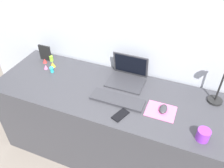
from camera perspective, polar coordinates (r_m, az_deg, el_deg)
The scene contains 16 objects.
ground_plane at distance 2.37m, azimuth -0.90°, elevation -15.66°, with size 6.00×6.00×0.00m, color slate.
back_wall at distance 2.05m, azimuth 2.86°, elevation 6.31°, with size 3.07×0.05×1.67m, color #B2B7C1.
desk at distance 2.08m, azimuth -1.00°, elevation -9.70°, with size 1.87×0.66×0.74m, color #38383D.
laptop at distance 1.92m, azimuth 3.91°, elevation 2.35°, with size 0.30×0.24×0.21m.
keyboard at distance 1.74m, azimuth 1.32°, elevation -3.88°, with size 0.41×0.13×0.02m, color #333338.
mousepad at distance 1.70m, azimuth 11.97°, elevation -6.57°, with size 0.21×0.17×0.00m, color pink.
mouse at distance 1.69m, azimuth 12.63°, elevation -6.04°, with size 0.06×0.10×0.03m, color #333338.
cell_phone at distance 1.63m, azimuth 2.11°, elevation -7.70°, with size 0.06×0.13×0.01m, color black.
desk_lamp at distance 1.77m, azimuth 25.55°, elevation 0.04°, with size 0.11×0.14×0.39m.
picture_frame at distance 2.25m, azimuth -16.25°, elevation 7.41°, with size 0.12×0.02×0.15m, color black.
coffee_mug at distance 1.58m, azimuth 21.67°, elevation -11.64°, with size 0.08×0.08×0.08m, color purple.
toy_figurine_pink at distance 2.15m, azimuth -16.12°, elevation 4.10°, with size 0.03×0.03×0.04m, color pink.
toy_figurine_yellow at distance 2.16m, azimuth -14.48°, elevation 4.72°, with size 0.04×0.04×0.05m, color yellow.
toy_figurine_lime at distance 2.24m, azimuth -14.85°, elevation 6.27°, with size 0.03×0.03×0.06m.
toy_figurine_red at distance 2.24m, azimuth -16.34°, elevation 5.55°, with size 0.04×0.04×0.04m, color red.
toy_figurine_cyan at distance 2.08m, azimuth -14.72°, elevation 3.62°, with size 0.04×0.04×0.06m.
Camera 1 is at (0.55, -1.27, 1.92)m, focal length 36.89 mm.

